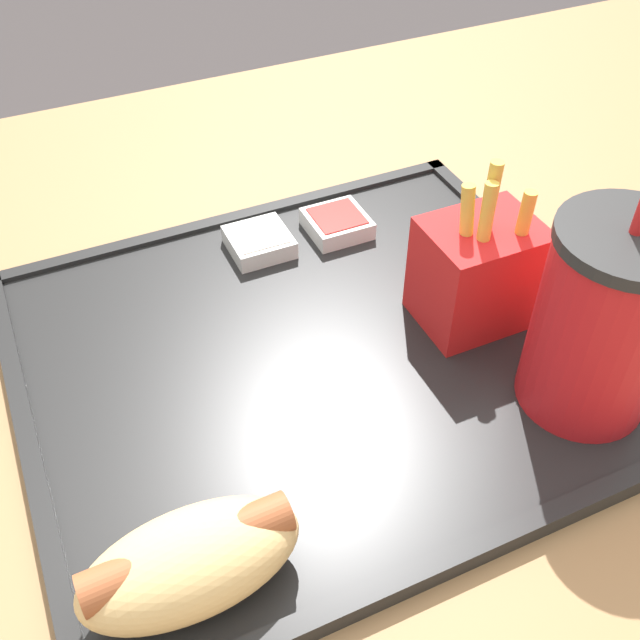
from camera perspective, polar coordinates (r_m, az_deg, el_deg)
name	(u,v)px	position (r m, az deg, el deg)	size (l,w,h in m)	color
dining_table	(328,589)	(0.86, 0.64, -19.81)	(1.43, 0.88, 0.77)	olive
food_tray	(320,356)	(0.53, 0.00, -2.76)	(0.41, 0.36, 0.01)	black
soda_cup	(604,321)	(0.48, 20.81, -0.05)	(0.09, 0.09, 0.17)	red
hot_dog_far	(191,561)	(0.40, -9.82, -17.66)	(0.12, 0.06, 0.05)	#DBB270
fries_carton	(477,271)	(0.53, 11.91, 3.68)	(0.08, 0.06, 0.13)	red
sauce_cup_mayo	(259,241)	(0.61, -4.66, 6.00)	(0.05, 0.05, 0.02)	silver
sauce_cup_ketchup	(337,223)	(0.62, 1.31, 7.41)	(0.05, 0.05, 0.02)	silver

